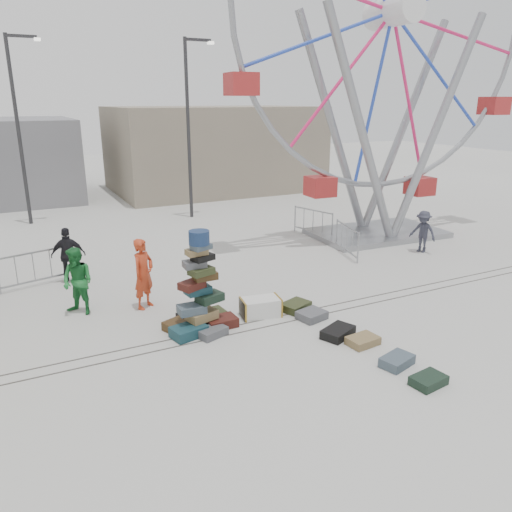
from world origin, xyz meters
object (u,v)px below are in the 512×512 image
lamp_post_right (190,120)px  barricade_wheel_back (313,222)px  pedestrian_grey (423,232)px  suitcase_tower (200,302)px  steamer_trunk (261,307)px  pedestrian_red (144,274)px  ferris_wheel (391,44)px  lamp_post_left (20,122)px  pedestrian_green (78,281)px  pedestrian_black (68,255)px  barricade_wheel_front (347,240)px  barricade_dummy_c (34,269)px

lamp_post_right → barricade_wheel_back: 7.49m
pedestrian_grey → suitcase_tower: bearing=-94.1°
steamer_trunk → pedestrian_red: bearing=152.2°
ferris_wheel → pedestrian_red: ferris_wheel is taller
lamp_post_left → pedestrian_grey: lamp_post_left is taller
lamp_post_right → pedestrian_green: lamp_post_right is taller
steamer_trunk → barricade_wheel_back: (5.66, 6.25, 0.31)m
lamp_post_right → pedestrian_black: bearing=-133.5°
pedestrian_green → barricade_wheel_back: bearing=71.2°
lamp_post_right → barricade_wheel_front: size_ratio=4.00×
pedestrian_black → barricade_wheel_back: bearing=-159.0°
lamp_post_left → barricade_wheel_front: lamp_post_left is taller
lamp_post_left → barricade_wheel_back: (10.25, -7.48, -3.93)m
lamp_post_right → barricade_wheel_back: size_ratio=4.00×
lamp_post_right → barricade_dummy_c: size_ratio=4.00×
lamp_post_right → lamp_post_left: (-7.00, 2.00, 0.00)m
lamp_post_right → steamer_trunk: bearing=-101.6°
pedestrian_grey → pedestrian_green: bearing=-107.6°
ferris_wheel → barricade_dummy_c: 14.73m
barricade_dummy_c → pedestrian_grey: 13.25m
suitcase_tower → barricade_wheel_front: suitcase_tower is taller
lamp_post_left → pedestrian_red: bearing=-80.1°
pedestrian_red → pedestrian_black: pedestrian_red is taller
lamp_post_right → pedestrian_green: (-6.56, -9.47, -3.59)m
ferris_wheel → pedestrian_green: ferris_wheel is taller
barricade_wheel_back → pedestrian_black: (-9.72, -1.34, 0.31)m
suitcase_tower → barricade_wheel_front: (6.89, 3.38, -0.15)m
ferris_wheel → pedestrian_green: size_ratio=8.38×
suitcase_tower → pedestrian_red: (-0.86, 1.93, 0.26)m
pedestrian_green → suitcase_tower: bearing=6.5°
lamp_post_right → barricade_dummy_c: (-7.48, -6.76, -3.93)m
pedestrian_green → pedestrian_grey: bearing=49.8°
suitcase_tower → barricade_wheel_front: 7.67m
barricade_dummy_c → pedestrian_grey: pedestrian_grey is taller
barricade_wheel_back → suitcase_tower: bearing=-66.2°
lamp_post_left → pedestrian_black: (0.53, -8.82, -3.62)m
steamer_trunk → barricade_wheel_back: barricade_wheel_back is taller
pedestrian_red → pedestrian_green: size_ratio=1.07×
pedestrian_grey → ferris_wheel: bearing=160.3°
pedestrian_red → pedestrian_green: pedestrian_red is taller
barricade_wheel_front → pedestrian_grey: (2.70, -0.94, 0.22)m
barricade_wheel_front → barricade_wheel_back: bearing=5.8°
ferris_wheel → pedestrian_black: (-12.06, -0.10, -6.51)m
lamp_post_right → suitcase_tower: lamp_post_right is taller
barricade_wheel_back → lamp_post_left: bearing=-142.9°
barricade_dummy_c → pedestrian_grey: size_ratio=1.30×
pedestrian_red → lamp_post_right: bearing=26.5°
barricade_dummy_c → pedestrian_red: size_ratio=1.04×
lamp_post_right → pedestrian_red: size_ratio=4.17×
barricade_wheel_back → barricade_wheel_front: bearing=-25.3°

